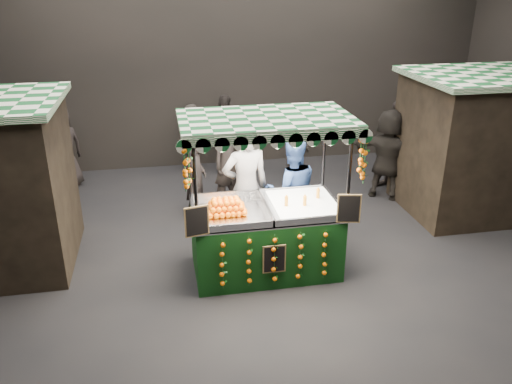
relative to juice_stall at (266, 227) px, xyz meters
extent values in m
plane|color=black|center=(0.09, 0.02, -0.75)|extent=(12.00, 12.00, 0.00)
cube|color=black|center=(0.09, 5.02, 1.75)|extent=(12.00, 0.10, 5.00)
cube|color=black|center=(0.09, -4.98, 1.75)|extent=(12.00, 0.10, 5.00)
cube|color=black|center=(4.49, 1.52, 0.50)|extent=(2.80, 2.00, 2.50)
cube|color=#115122|center=(4.49, 1.52, 1.80)|extent=(3.00, 2.20, 0.10)
cube|color=black|center=(-0.01, 0.04, -0.26)|extent=(2.14, 1.17, 0.97)
cube|color=silver|center=(-0.01, 0.04, 0.24)|extent=(2.14, 1.17, 0.04)
cylinder|color=black|center=(-1.05, -0.52, 0.42)|extent=(0.05, 0.05, 2.33)
cylinder|color=black|center=(1.03, -0.52, 0.42)|extent=(0.05, 0.05, 2.33)
cylinder|color=black|center=(-1.05, 0.59, 0.42)|extent=(0.05, 0.05, 2.33)
cylinder|color=black|center=(1.03, 0.59, 0.42)|extent=(0.05, 0.05, 2.33)
cube|color=#115122|center=(-0.01, 0.04, 1.62)|extent=(2.38, 1.41, 0.08)
cube|color=white|center=(0.57, 0.04, 0.30)|extent=(0.95, 1.05, 0.08)
cube|color=black|center=(-1.06, -0.57, 0.47)|extent=(0.33, 0.09, 0.43)
cube|color=black|center=(1.04, -0.57, 0.47)|extent=(0.33, 0.09, 0.43)
cube|color=black|center=(-0.01, -0.58, -0.21)|extent=(0.33, 0.02, 0.43)
imported|color=slate|center=(-0.17, 0.82, 0.30)|extent=(0.82, 0.60, 2.09)
imported|color=navy|center=(0.61, 0.89, 0.16)|extent=(0.90, 0.72, 1.81)
imported|color=#2C2624|center=(-0.24, 2.49, 0.11)|extent=(0.75, 0.68, 1.72)
imported|color=#2B2422|center=(3.33, 2.59, 0.21)|extent=(1.16, 1.18, 1.92)
imported|color=#292321|center=(-0.02, 4.28, 0.15)|extent=(1.13, 0.93, 1.80)
imported|color=black|center=(1.43, 3.55, 0.05)|extent=(1.12, 1.17, 1.60)
imported|color=black|center=(-3.46, 4.11, 0.13)|extent=(1.02, 0.96, 1.75)
imported|color=black|center=(2.96, 2.35, 0.16)|extent=(1.64, 1.51, 1.82)
imported|color=#2E2A25|center=(-0.78, 4.62, 0.02)|extent=(0.46, 0.62, 1.55)
imported|color=black|center=(-0.87, 2.03, 0.02)|extent=(0.49, 0.63, 1.54)
camera|label=1|loc=(-1.44, -6.71, 3.47)|focal=36.31mm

